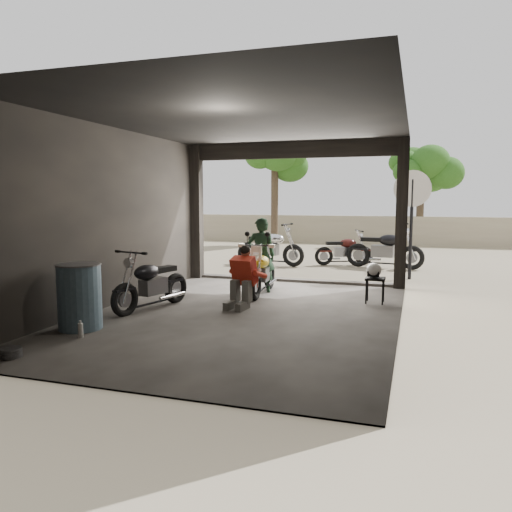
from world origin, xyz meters
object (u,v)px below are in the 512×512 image
Objects in this scene: sign_post at (412,205)px; helmet at (374,270)px; outside_bike_c at (385,246)px; oil_drum at (80,297)px; main_bike at (263,268)px; outside_bike_b at (344,248)px; outside_bike_a at (270,244)px; rider at (261,255)px; mechanic at (241,279)px; stool at (375,282)px; left_bike at (151,279)px.

helmet is at bearing -81.12° from sign_post.
outside_bike_c is 9.03m from oil_drum.
main_bike reaches higher than oil_drum.
outside_bike_c reaches higher than outside_bike_b.
oil_drum is 0.38× the size of sign_post.
main_bike is 4.48m from outside_bike_a.
mechanic is at bearing 76.72° from rider.
stool is at bearing 38.93° from oil_drum.
helmet is (3.64, 1.76, 0.09)m from left_bike.
outside_bike_a is 1.85× the size of oil_drum.
sign_post is (0.70, -1.77, 1.15)m from outside_bike_c.
oil_drum is (-1.78, -2.10, -0.05)m from mechanic.
rider is 3.99m from oil_drum.
main_bike is at bearing -158.55° from outside_bike_a.
left_bike is 4.05m from stool.
outside_bike_c is at bearing 62.66° from main_bike.
main_bike reaches higher than outside_bike_b.
left_bike is at bearing -176.05° from outside_bike_a.
mechanic is 3.64× the size of helmet.
outside_bike_a is at bearing -179.45° from sign_post.
rider is (1.02, -4.14, 0.16)m from outside_bike_a.
outside_bike_a is 7.78m from oil_drum.
mechanic reaches higher than stool.
outside_bike_b is (0.93, 5.06, -0.03)m from main_bike.
outside_bike_a reaches higher than helmet.
helmet is (0.10, -4.87, -0.01)m from outside_bike_c.
sign_post is at bearing 64.47° from mechanic.
rider is 0.60× the size of sign_post.
outside_bike_b is 3.09× the size of stool.
rider is at bearing 101.31° from mechanic.
outside_bike_c is at bearing -75.82° from outside_bike_a.
oil_drum is (-0.66, -7.75, -0.12)m from outside_bike_a.
oil_drum is (-2.70, -8.47, -0.02)m from outside_bike_b.
outside_bike_b is at bearing -63.61° from outside_bike_a.
left_bike reaches higher than outside_bike_b.
helmet is (2.29, -0.32, -0.15)m from rider.
rider reaches higher than outside_bike_c.
outside_bike_c is at bearing -132.79° from rider.
oil_drum is (-1.77, -3.41, -0.05)m from main_bike.
outside_bike_c is at bearing 78.49° from mechanic.
outside_bike_a is 0.98× the size of outside_bike_c.
main_bike is at bearing 62.55° from oil_drum.
rider is at bearing 65.06° from oil_drum.
outside_bike_b is 6.44m from mechanic.
helmet is at bearing 169.52° from outside_bike_b.
main_bike is 3.32× the size of stool.
sign_post reaches higher than mechanic.
main_bike reaches higher than stool.
stool is (2.23, -0.18, -0.13)m from main_bike.
mechanic is at bearing -103.16° from sign_post.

